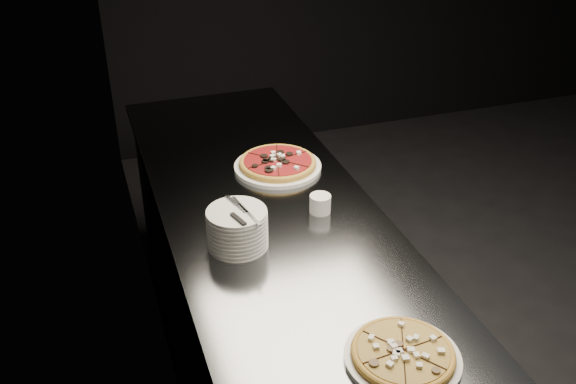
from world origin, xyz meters
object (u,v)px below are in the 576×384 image
object	(u,v)px
pizza_mushroom	(403,354)
cutlery	(240,212)
pizza_tomato	(278,164)
counter	(278,324)
ramekin	(320,203)
plate_stack	(237,228)

from	to	relation	value
pizza_mushroom	cutlery	size ratio (longest dim) A/B	1.44
pizza_tomato	pizza_mushroom	bearing A→B (deg)	-91.15
counter	pizza_tomato	distance (m)	0.62
pizza_mushroom	cutlery	xyz separation A→B (m)	(-0.25, 0.61, 0.11)
pizza_mushroom	ramekin	size ratio (longest dim) A/B	4.02
pizza_tomato	plate_stack	world-z (taller)	plate_stack
pizza_tomato	cutlery	size ratio (longest dim) A/B	1.78
pizza_mushroom	cutlery	world-z (taller)	cutlery
counter	plate_stack	size ratio (longest dim) A/B	12.74
pizza_tomato	ramekin	world-z (taller)	ramekin
counter	plate_stack	world-z (taller)	plate_stack
cutlery	ramekin	distance (m)	0.35
cutlery	counter	bearing A→B (deg)	18.46
pizza_mushroom	plate_stack	distance (m)	0.68
plate_stack	ramekin	size ratio (longest dim) A/B	2.59
plate_stack	cutlery	world-z (taller)	cutlery
pizza_mushroom	counter	bearing A→B (deg)	97.90
pizza_tomato	cutlery	bearing A→B (deg)	-120.24
counter	pizza_tomato	size ratio (longest dim) A/B	6.67
counter	pizza_mushroom	world-z (taller)	pizza_mushroom
plate_stack	ramekin	bearing A→B (deg)	18.14
counter	ramekin	xyz separation A→B (m)	(0.16, 0.01, 0.49)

